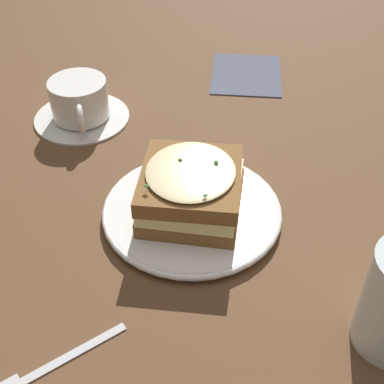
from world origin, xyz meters
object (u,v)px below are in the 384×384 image
napkin (246,74)px  sandwich (191,189)px  teacup_with_saucer (80,103)px  fork (21,382)px  dinner_plate (192,211)px

napkin → sandwich: bearing=-28.4°
teacup_with_saucer → fork: 0.45m
dinner_plate → sandwich: sandwich is taller
dinner_plate → teacup_with_saucer: (-0.26, -0.12, 0.02)m
dinner_plate → fork: dinner_plate is taller
dinner_plate → fork: bearing=-48.6°
sandwich → teacup_with_saucer: (-0.26, -0.12, -0.02)m
sandwich → fork: sandwich is taller
fork → napkin: same height
fork → napkin: (-0.52, 0.39, 0.00)m
sandwich → napkin: bearing=151.6°
sandwich → napkin: sandwich is taller
sandwich → fork: bearing=-48.5°
fork → napkin: bearing=-58.2°
teacup_with_saucer → napkin: size_ratio=1.03×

